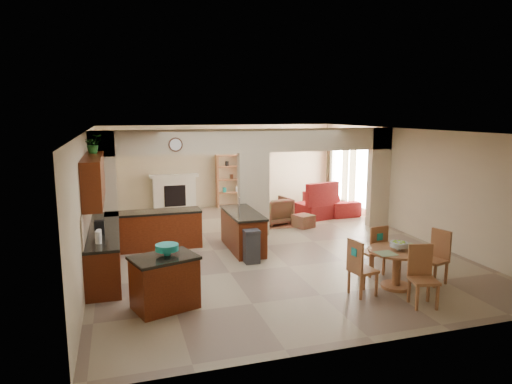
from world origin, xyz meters
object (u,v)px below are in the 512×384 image
object	(u,v)px
kitchen_island	(165,282)
dining_table	(397,262)
armchair	(275,211)
sofa	(330,200)

from	to	relation	value
kitchen_island	dining_table	world-z (taller)	kitchen_island
dining_table	armchair	world-z (taller)	armchair
sofa	armchair	xyz separation A→B (m)	(-2.34, -1.14, 0.04)
dining_table	sofa	xyz separation A→B (m)	(1.82, 6.47, -0.14)
dining_table	sofa	bearing A→B (deg)	74.32
armchair	sofa	bearing A→B (deg)	-165.90
armchair	kitchen_island	bearing A→B (deg)	41.66
sofa	armchair	distance (m)	2.60
kitchen_island	sofa	xyz separation A→B (m)	(6.01, 6.13, -0.10)
kitchen_island	armchair	distance (m)	6.19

